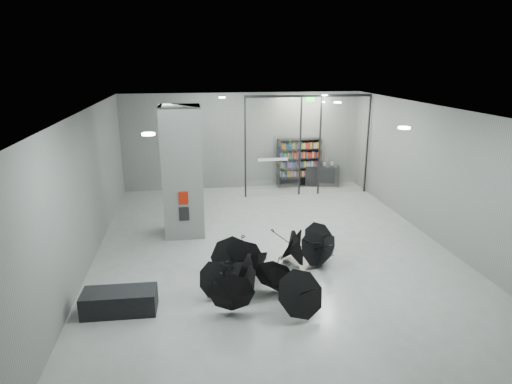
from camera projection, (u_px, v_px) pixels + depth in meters
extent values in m
plane|color=gray|center=(275.00, 254.00, 12.48)|extent=(14.00, 14.00, 0.00)
cube|color=slate|center=(276.00, 111.00, 11.33)|extent=(10.00, 14.00, 0.02)
cube|color=#5D5F5D|center=(243.00, 141.00, 18.53)|extent=(10.00, 0.02, 4.00)
cube|color=#5D5F5D|center=(390.00, 344.00, 5.28)|extent=(10.00, 0.02, 4.00)
cube|color=#5D5F5D|center=(82.00, 194.00, 11.17)|extent=(0.02, 14.00, 4.00)
cube|color=#5D5F5D|center=(446.00, 179.00, 12.65)|extent=(0.02, 14.00, 4.00)
cube|color=slate|center=(182.00, 172.00, 13.43)|extent=(1.20, 1.20, 4.00)
cube|color=#A50A07|center=(183.00, 198.00, 13.03)|extent=(0.28, 0.04, 0.38)
cube|color=black|center=(184.00, 214.00, 13.17)|extent=(0.30, 0.03, 0.42)
cube|color=#0CE533|center=(311.00, 100.00, 16.75)|extent=(0.30, 0.06, 0.15)
cube|color=silver|center=(273.00, 147.00, 17.26)|extent=(2.20, 0.02, 3.95)
cube|color=silver|center=(344.00, 145.00, 17.69)|extent=(2.00, 0.02, 3.95)
cube|color=black|center=(245.00, 148.00, 17.10)|extent=(0.06, 0.06, 4.00)
cube|color=black|center=(300.00, 146.00, 17.42)|extent=(0.06, 0.06, 4.00)
cube|color=black|center=(320.00, 146.00, 17.54)|extent=(0.06, 0.06, 4.00)
cube|color=black|center=(367.00, 144.00, 17.84)|extent=(0.06, 0.06, 4.00)
cube|color=black|center=(309.00, 96.00, 16.90)|extent=(5.00, 0.08, 0.10)
cube|color=black|center=(120.00, 301.00, 9.53)|extent=(1.60, 0.73, 0.51)
cube|color=black|center=(322.00, 175.00, 19.21)|extent=(1.55, 0.87, 0.87)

